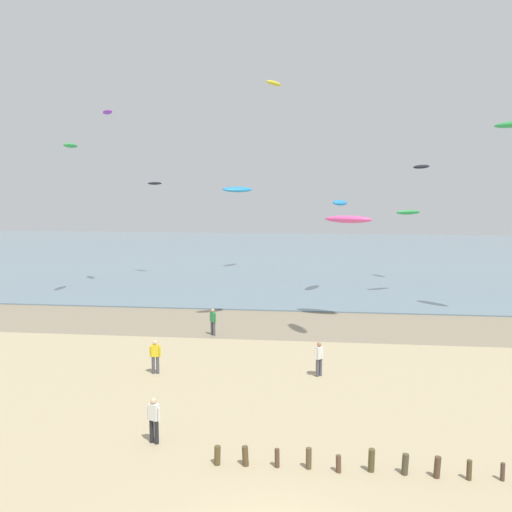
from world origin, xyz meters
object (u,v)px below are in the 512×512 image
person_left_flank (154,419)px  kite_aloft_6 (421,167)px  kite_aloft_2 (155,183)px  kite_aloft_11 (274,83)px  kite_aloft_0 (237,189)px  person_by_waterline (155,356)px  person_right_flank (213,321)px  person_nearest_camera (319,358)px  kite_aloft_5 (107,112)px  kite_aloft_8 (348,219)px  kite_aloft_3 (71,146)px  kite_aloft_4 (340,203)px  kite_aloft_9 (408,212)px

person_left_flank → kite_aloft_6: bearing=66.4°
kite_aloft_2 → kite_aloft_11: 15.71m
kite_aloft_0 → person_by_waterline: bearing=-132.0°
person_left_flank → kite_aloft_11: size_ratio=0.64×
person_right_flank → kite_aloft_2: bearing=114.9°
person_right_flank → person_left_flank: bearing=-87.4°
person_nearest_camera → person_right_flank: (-6.61, 6.84, 0.00)m
person_right_flank → kite_aloft_5: kite_aloft_5 is taller
person_left_flank → kite_aloft_8: bearing=68.0°
person_right_flank → person_by_waterline: bearing=-101.4°
person_right_flank → kite_aloft_6: kite_aloft_6 is taller
kite_aloft_3 → kite_aloft_11: 21.87m
person_right_flank → kite_aloft_5: (-12.04, 14.47, 14.89)m
kite_aloft_2 → kite_aloft_5: size_ratio=0.90×
person_left_flank → kite_aloft_4: size_ratio=0.62×
kite_aloft_0 → kite_aloft_5: kite_aloft_5 is taller
kite_aloft_3 → kite_aloft_9: bearing=-81.0°
kite_aloft_0 → kite_aloft_6: (14.95, 17.16, 2.08)m
person_nearest_camera → kite_aloft_0: size_ratio=0.81×
kite_aloft_8 → kite_aloft_9: (5.50, 9.62, 0.08)m
person_nearest_camera → person_by_waterline: same height
kite_aloft_0 → person_nearest_camera: bearing=-90.1°
person_nearest_camera → kite_aloft_9: kite_aloft_9 is taller
kite_aloft_4 → kite_aloft_3: bearing=123.2°
person_nearest_camera → kite_aloft_2: 34.31m
kite_aloft_3 → kite_aloft_5: 6.11m
kite_aloft_2 → person_by_waterline: bearing=-48.2°
person_left_flank → kite_aloft_9: size_ratio=0.72×
person_nearest_camera → kite_aloft_0: (-5.51, 10.20, 8.19)m
kite_aloft_5 → kite_aloft_8: (20.56, -9.77, -8.72)m
kite_aloft_3 → kite_aloft_2: bearing=-15.2°
person_nearest_camera → person_right_flank: same height
person_by_waterline → kite_aloft_2: size_ratio=0.93×
kite_aloft_4 → kite_aloft_8: kite_aloft_4 is taller
person_by_waterline → kite_aloft_4: size_ratio=0.62×
kite_aloft_0 → kite_aloft_3: 15.94m
person_nearest_camera → kite_aloft_3: size_ratio=0.78×
kite_aloft_2 → kite_aloft_8: size_ratio=0.57×
person_right_flank → kite_aloft_8: (8.51, 4.70, 6.17)m
kite_aloft_3 → kite_aloft_8: 22.92m
kite_aloft_2 → kite_aloft_4: kite_aloft_2 is taller
kite_aloft_8 → person_nearest_camera: bearing=-82.8°
kite_aloft_2 → kite_aloft_3: size_ratio=0.84×
kite_aloft_4 → person_by_waterline: bearing=176.7°
person_by_waterline → person_right_flank: same height
person_by_waterline → person_left_flank: same height
person_left_flank → kite_aloft_3: bearing=119.9°
kite_aloft_5 → kite_aloft_3: bearing=130.6°
person_right_flank → kite_aloft_3: size_ratio=0.78×
person_nearest_camera → kite_aloft_4: (1.70, 20.79, 7.04)m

